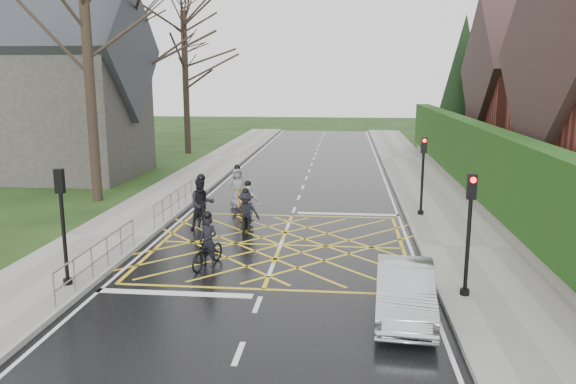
% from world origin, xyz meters
% --- Properties ---
extents(ground, '(120.00, 120.00, 0.00)m').
position_xyz_m(ground, '(0.00, 0.00, 0.00)').
color(ground, black).
rests_on(ground, ground).
extents(road, '(9.00, 80.00, 0.01)m').
position_xyz_m(road, '(0.00, 0.00, 0.01)').
color(road, black).
rests_on(road, ground).
extents(sidewalk_right, '(3.00, 80.00, 0.15)m').
position_xyz_m(sidewalk_right, '(6.00, 0.00, 0.07)').
color(sidewalk_right, gray).
rests_on(sidewalk_right, ground).
extents(sidewalk_left, '(3.00, 80.00, 0.15)m').
position_xyz_m(sidewalk_left, '(-6.00, 0.00, 0.07)').
color(sidewalk_left, gray).
rests_on(sidewalk_left, ground).
extents(stone_wall, '(0.50, 38.00, 0.70)m').
position_xyz_m(stone_wall, '(7.75, 6.00, 0.35)').
color(stone_wall, slate).
rests_on(stone_wall, ground).
extents(hedge, '(0.90, 38.00, 2.80)m').
position_xyz_m(hedge, '(7.75, 6.00, 2.10)').
color(hedge, '#13370F').
rests_on(hedge, stone_wall).
extents(house_far, '(9.80, 8.80, 10.30)m').
position_xyz_m(house_far, '(14.75, 18.00, 4.36)').
color(house_far, maroon).
rests_on(house_far, ground).
extents(conifer, '(4.60, 4.60, 10.00)m').
position_xyz_m(conifer, '(10.75, 26.00, 4.99)').
color(conifer, black).
rests_on(conifer, ground).
extents(church, '(8.80, 7.80, 11.00)m').
position_xyz_m(church, '(-13.54, 12.00, 4.93)').
color(church, '#2D2B28').
rests_on(church, ground).
extents(tree_near, '(9.24, 9.24, 11.44)m').
position_xyz_m(tree_near, '(-9.00, 6.00, 7.91)').
color(tree_near, black).
rests_on(tree_near, ground).
extents(tree_mid, '(10.08, 10.08, 12.48)m').
position_xyz_m(tree_mid, '(-10.00, 14.00, 8.63)').
color(tree_mid, black).
rests_on(tree_mid, ground).
extents(tree_far, '(8.40, 8.40, 10.40)m').
position_xyz_m(tree_far, '(-9.30, 22.00, 7.19)').
color(tree_far, black).
rests_on(tree_far, ground).
extents(railing_south, '(0.05, 5.04, 1.03)m').
position_xyz_m(railing_south, '(-4.65, -3.50, 0.78)').
color(railing_south, slate).
rests_on(railing_south, ground).
extents(railing_north, '(0.05, 6.04, 1.03)m').
position_xyz_m(railing_north, '(-4.65, 4.00, 0.79)').
color(railing_north, slate).
rests_on(railing_north, ground).
extents(traffic_light_ne, '(0.24, 0.31, 3.21)m').
position_xyz_m(traffic_light_ne, '(5.10, 4.20, 1.66)').
color(traffic_light_ne, black).
rests_on(traffic_light_ne, ground).
extents(traffic_light_se, '(0.24, 0.31, 3.21)m').
position_xyz_m(traffic_light_se, '(5.10, -4.20, 1.66)').
color(traffic_light_se, black).
rests_on(traffic_light_se, ground).
extents(traffic_light_sw, '(0.24, 0.31, 3.21)m').
position_xyz_m(traffic_light_sw, '(-5.10, -4.50, 1.66)').
color(traffic_light_sw, black).
rests_on(traffic_light_sw, ground).
extents(cyclist_rear, '(1.04, 1.81, 1.66)m').
position_xyz_m(cyclist_rear, '(-1.87, -2.35, 0.54)').
color(cyclist_rear, black).
rests_on(cyclist_rear, ground).
extents(cyclist_back, '(1.38, 2.11, 2.06)m').
position_xyz_m(cyclist_back, '(-3.07, 1.65, 0.78)').
color(cyclist_back, black).
rests_on(cyclist_back, ground).
extents(cyclist_mid, '(1.01, 1.73, 1.64)m').
position_xyz_m(cyclist_mid, '(-1.40, 1.33, 0.60)').
color(cyclist_mid, black).
rests_on(cyclist_mid, ground).
extents(cyclist_front, '(0.93, 1.72, 1.72)m').
position_xyz_m(cyclist_front, '(-1.48, 2.31, 0.64)').
color(cyclist_front, black).
rests_on(cyclist_front, ground).
extents(cyclist_lead, '(1.30, 2.01, 1.84)m').
position_xyz_m(cyclist_lead, '(-2.46, 5.30, 0.64)').
color(cyclist_lead, gold).
rests_on(cyclist_lead, ground).
extents(car, '(1.56, 3.81, 1.23)m').
position_xyz_m(car, '(3.50, -5.29, 0.61)').
color(car, '#A9ABB0').
rests_on(car, ground).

